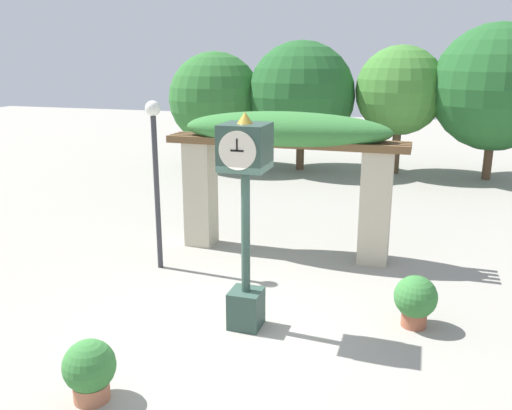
% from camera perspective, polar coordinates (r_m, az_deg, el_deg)
% --- Properties ---
extents(ground_plane, '(60.00, 60.00, 0.00)m').
position_cam_1_polar(ground_plane, '(8.30, -3.30, -12.89)').
color(ground_plane, gray).
extents(pedestal_clock, '(0.64, 0.69, 3.20)m').
position_cam_1_polar(pedestal_clock, '(7.66, -1.12, 0.35)').
color(pedestal_clock, '#2D473D').
rests_on(pedestal_clock, ground).
extents(pergola, '(4.82, 1.17, 2.89)m').
position_cam_1_polar(pergola, '(10.76, 3.03, 5.75)').
color(pergola, '#BCB299').
rests_on(pergola, ground).
extents(potted_plant_near_left, '(0.64, 0.64, 0.80)m').
position_cam_1_polar(potted_plant_near_left, '(8.51, 16.44, -9.50)').
color(potted_plant_near_left, '#9E563D').
rests_on(potted_plant_near_left, ground).
extents(potted_plant_near_right, '(0.62, 0.62, 0.76)m').
position_cam_1_polar(potted_plant_near_right, '(6.88, -17.11, -16.20)').
color(potted_plant_near_right, '#B26B4C').
rests_on(potted_plant_near_right, ground).
extents(lamp_post, '(0.28, 0.28, 3.17)m').
position_cam_1_polar(lamp_post, '(10.09, -10.56, 4.78)').
color(lamp_post, '#333338').
rests_on(lamp_post, ground).
extents(tree_line, '(12.94, 4.33, 4.98)m').
position_cam_1_polar(tree_line, '(18.94, 11.29, 11.51)').
color(tree_line, brown).
rests_on(tree_line, ground).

